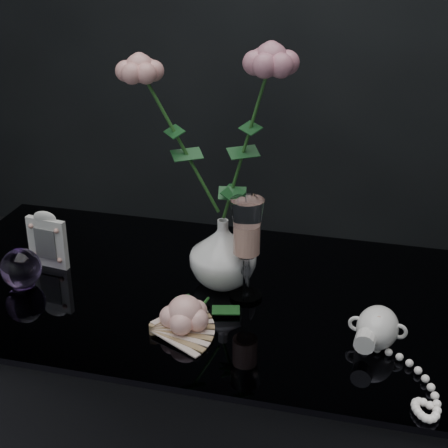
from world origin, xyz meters
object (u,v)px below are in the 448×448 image
(wine_glass, at_px, (247,250))
(picture_frame, at_px, (47,239))
(vase, at_px, (223,252))
(paperweight, at_px, (21,268))
(pearl_jar, at_px, (378,326))
(loose_rose, at_px, (185,313))

(wine_glass, bearing_deg, picture_frame, 176.79)
(vase, xyz_separation_m, wine_glass, (0.05, -0.04, 0.03))
(paperweight, distance_m, pearl_jar, 0.67)
(wine_glass, xyz_separation_m, picture_frame, (-0.41, 0.02, -0.04))
(vase, distance_m, loose_rose, 0.18)
(wine_glass, distance_m, paperweight, 0.43)
(loose_rose, bearing_deg, wine_glass, 75.32)
(wine_glass, bearing_deg, loose_rose, -120.82)
(wine_glass, height_order, paperweight, wine_glass)
(vase, bearing_deg, pearl_jar, -24.30)
(wine_glass, bearing_deg, paperweight, -171.15)
(picture_frame, relative_size, paperweight, 1.56)
(picture_frame, xyz_separation_m, loose_rose, (0.34, -0.15, -0.03))
(picture_frame, xyz_separation_m, pearl_jar, (0.66, -0.12, -0.02))
(wine_glass, relative_size, paperweight, 2.55)
(vase, distance_m, paperweight, 0.39)
(picture_frame, bearing_deg, wine_glass, 4.71)
(pearl_jar, bearing_deg, wine_glass, 163.97)
(vase, bearing_deg, wine_glass, -36.63)
(picture_frame, bearing_deg, paperweight, -88.98)
(vase, height_order, picture_frame, vase)
(wine_glass, distance_m, picture_frame, 0.42)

